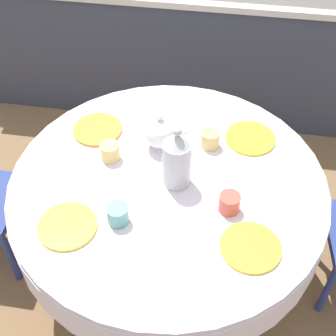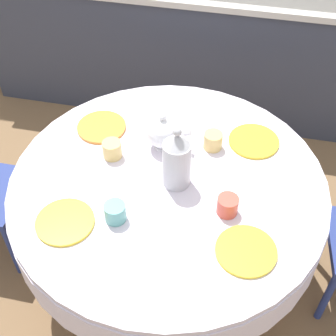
% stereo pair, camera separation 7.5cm
% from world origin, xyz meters
% --- Properties ---
extents(ground_plane, '(12.00, 12.00, 0.00)m').
position_xyz_m(ground_plane, '(0.00, 0.00, 0.00)').
color(ground_plane, brown).
extents(kitchen_counter, '(3.24, 0.64, 0.93)m').
position_xyz_m(kitchen_counter, '(0.00, 1.56, 0.47)').
color(kitchen_counter, '#383D4C').
rests_on(kitchen_counter, ground_plane).
extents(dining_table, '(1.42, 1.42, 0.74)m').
position_xyz_m(dining_table, '(0.00, 0.00, 0.62)').
color(dining_table, brown).
rests_on(dining_table, ground_plane).
extents(plate_near_left, '(0.24, 0.24, 0.01)m').
position_xyz_m(plate_near_left, '(-0.36, -0.32, 0.74)').
color(plate_near_left, yellow).
rests_on(plate_near_left, dining_table).
extents(cup_near_left, '(0.09, 0.09, 0.08)m').
position_xyz_m(cup_near_left, '(-0.16, -0.25, 0.78)').
color(cup_near_left, '#5BA39E').
rests_on(cup_near_left, dining_table).
extents(plate_near_right, '(0.24, 0.24, 0.01)m').
position_xyz_m(plate_near_right, '(0.37, -0.30, 0.74)').
color(plate_near_right, yellow).
rests_on(plate_near_right, dining_table).
extents(cup_near_right, '(0.09, 0.09, 0.08)m').
position_xyz_m(cup_near_right, '(0.28, -0.12, 0.78)').
color(cup_near_right, '#CC4C3D').
rests_on(cup_near_right, dining_table).
extents(plate_far_left, '(0.24, 0.24, 0.01)m').
position_xyz_m(plate_far_left, '(-0.39, 0.27, 0.74)').
color(plate_far_left, orange).
rests_on(plate_far_left, dining_table).
extents(cup_far_left, '(0.09, 0.09, 0.08)m').
position_xyz_m(cup_far_left, '(-0.28, 0.10, 0.78)').
color(cup_far_left, '#DBB766').
rests_on(cup_far_left, dining_table).
extents(plate_far_right, '(0.24, 0.24, 0.01)m').
position_xyz_m(plate_far_right, '(0.35, 0.33, 0.74)').
color(plate_far_right, yellow).
rests_on(plate_far_right, dining_table).
extents(cup_far_right, '(0.09, 0.09, 0.08)m').
position_xyz_m(cup_far_right, '(0.16, 0.25, 0.78)').
color(cup_far_right, '#DBB766').
rests_on(cup_far_right, dining_table).
extents(coffee_carafe, '(0.12, 0.12, 0.31)m').
position_xyz_m(coffee_carafe, '(0.04, -0.00, 0.87)').
color(coffee_carafe, '#B2B2B7').
rests_on(coffee_carafe, dining_table).
extents(teapot, '(0.21, 0.15, 0.20)m').
position_xyz_m(teapot, '(-0.07, 0.21, 0.82)').
color(teapot, white).
rests_on(teapot, dining_table).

